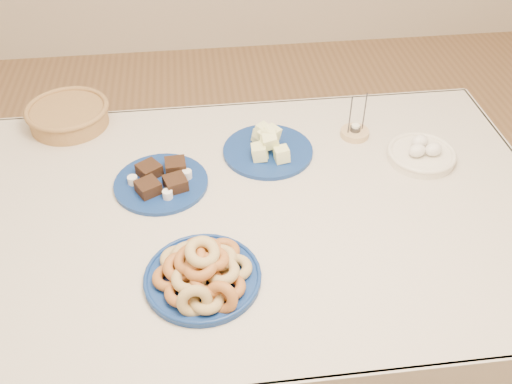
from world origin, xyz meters
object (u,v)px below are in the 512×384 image
at_px(brownie_plate, 162,181).
at_px(egg_bowl, 422,154).
at_px(wicker_basket, 68,115).
at_px(dining_table, 254,234).
at_px(melon_plate, 268,147).
at_px(candle_holder, 355,132).
at_px(donut_platter, 203,272).

bearing_deg(brownie_plate, egg_bowl, 1.99).
distance_m(wicker_basket, egg_bowl, 1.16).
xyz_separation_m(dining_table, egg_bowl, (0.54, 0.16, 0.13)).
bearing_deg(melon_plate, brownie_plate, -160.49).
relative_size(brownie_plate, wicker_basket, 1.00).
bearing_deg(candle_holder, brownie_plate, -164.21).
xyz_separation_m(donut_platter, candle_holder, (0.52, 0.56, -0.02)).
relative_size(brownie_plate, egg_bowl, 1.35).
bearing_deg(melon_plate, candle_holder, 11.48).
bearing_deg(melon_plate, donut_platter, -114.37).
distance_m(donut_platter, brownie_plate, 0.40).
bearing_deg(wicker_basket, donut_platter, -61.14).
distance_m(wicker_basket, candle_holder, 0.95).
bearing_deg(brownie_plate, melon_plate, 19.51).
bearing_deg(donut_platter, egg_bowl, 30.71).
height_order(dining_table, melon_plate, melon_plate).
xyz_separation_m(candle_holder, egg_bowl, (0.17, -0.15, 0.01)).
relative_size(wicker_basket, egg_bowl, 1.36).
relative_size(dining_table, egg_bowl, 6.82).
relative_size(wicker_basket, candle_holder, 2.19).
bearing_deg(donut_platter, candle_holder, 47.03).
distance_m(dining_table, egg_bowl, 0.58).
distance_m(brownie_plate, candle_holder, 0.65).
height_order(wicker_basket, candle_holder, candle_holder).
relative_size(melon_plate, candle_holder, 2.15).
bearing_deg(donut_platter, melon_plate, 65.63).
bearing_deg(wicker_basket, egg_bowl, -16.60).
height_order(donut_platter, egg_bowl, donut_platter).
height_order(melon_plate, wicker_basket, melon_plate).
height_order(melon_plate, egg_bowl, melon_plate).
bearing_deg(egg_bowl, brownie_plate, -178.01).
height_order(dining_table, donut_platter, donut_platter).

